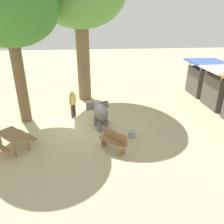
% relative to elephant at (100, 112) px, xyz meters
% --- Properties ---
extents(ground_plane, '(60.00, 60.00, 0.00)m').
position_rel_elephant_xyz_m(ground_plane, '(-0.21, -0.75, -0.83)').
color(ground_plane, tan).
extents(elephant, '(1.89, 1.26, 1.30)m').
position_rel_elephant_xyz_m(elephant, '(0.00, 0.00, 0.00)').
color(elephant, slate).
rests_on(elephant, ground_plane).
extents(person_handler, '(0.39, 0.38, 1.62)m').
position_rel_elephant_xyz_m(person_handler, '(-1.32, -1.51, 0.12)').
color(person_handler, '#3F3833').
rests_on(person_handler, ground_plane).
extents(shade_tree_secondary, '(5.16, 4.73, 7.72)m').
position_rel_elephant_xyz_m(shade_tree_secondary, '(-1.13, -4.17, 5.00)').
color(shade_tree_secondary, brown).
rests_on(shade_tree_secondary, ground_plane).
extents(wooden_bench, '(1.33, 1.21, 0.88)m').
position_rel_elephant_xyz_m(wooden_bench, '(2.37, 0.48, -0.36)').
color(wooden_bench, olive).
rests_on(wooden_bench, ground_plane).
extents(picnic_table_near, '(2.11, 2.11, 0.78)m').
position_rel_elephant_xyz_m(picnic_table_near, '(1.89, -3.94, -0.24)').
color(picnic_table_near, olive).
rests_on(picnic_table_near, ground_plane).
extents(market_stall_blue, '(2.50, 2.50, 2.52)m').
position_rel_elephant_xyz_m(market_stall_blue, '(-4.68, 8.06, 0.31)').
color(market_stall_blue, '#59514C').
rests_on(market_stall_blue, ground_plane).
extents(market_stall_white, '(2.50, 2.50, 2.52)m').
position_rel_elephant_xyz_m(market_stall_white, '(-2.08, 8.06, 0.31)').
color(market_stall_white, '#59514C').
rests_on(market_stall_white, ground_plane).
extents(feed_bucket, '(0.36, 0.36, 0.32)m').
position_rel_elephant_xyz_m(feed_bucket, '(1.36, 1.48, -0.67)').
color(feed_bucket, gray).
rests_on(feed_bucket, ground_plane).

